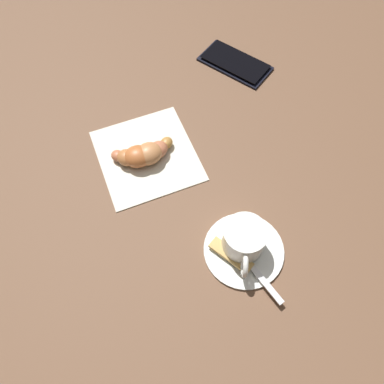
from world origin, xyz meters
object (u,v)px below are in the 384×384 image
object	(u,v)px
sugar_packet	(231,255)
napkin	(147,155)
saucer	(244,250)
espresso_cup	(244,240)
teaspoon	(242,254)
cell_phone	(235,63)
croissant	(143,154)

from	to	relation	value
sugar_packet	napkin	size ratio (longest dim) A/B	0.41
saucer	sugar_packet	distance (m)	0.03
espresso_cup	teaspoon	distance (m)	0.03
cell_phone	croissant	bearing A→B (deg)	-65.86
espresso_cup	teaspoon	bearing A→B (deg)	-35.04
saucer	croissant	xyz separation A→B (m)	(-0.23, -0.06, 0.01)
sugar_packet	espresso_cup	bearing A→B (deg)	80.77
saucer	sugar_packet	bearing A→B (deg)	-90.36
teaspoon	croissant	world-z (taller)	croissant
sugar_packet	cell_phone	world-z (taller)	sugar_packet
cell_phone	teaspoon	bearing A→B (deg)	-31.57
espresso_cup	napkin	world-z (taller)	espresso_cup
sugar_packet	croissant	world-z (taller)	croissant
espresso_cup	teaspoon	xyz separation A→B (m)	(0.01, -0.01, -0.02)
saucer	espresso_cup	size ratio (longest dim) A/B	1.48
saucer	napkin	world-z (taller)	saucer
teaspoon	cell_phone	world-z (taller)	teaspoon
espresso_cup	cell_phone	bearing A→B (deg)	148.56
espresso_cup	napkin	xyz separation A→B (m)	(-0.23, -0.05, -0.03)
sugar_packet	croissant	xyz separation A→B (m)	(-0.23, -0.04, 0.01)
espresso_cup	croissant	world-z (taller)	espresso_cup
napkin	croissant	world-z (taller)	croissant
cell_phone	napkin	bearing A→B (deg)	-66.19
croissant	cell_phone	bearing A→B (deg)	114.14
saucer	teaspoon	xyz separation A→B (m)	(0.01, -0.01, 0.01)
saucer	napkin	distance (m)	0.24
saucer	sugar_packet	world-z (taller)	sugar_packet
saucer	espresso_cup	distance (m)	0.03
saucer	teaspoon	world-z (taller)	teaspoon
croissant	espresso_cup	bearing A→B (deg)	14.74
teaspoon	napkin	bearing A→B (deg)	-170.22
sugar_packet	croissant	distance (m)	0.23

